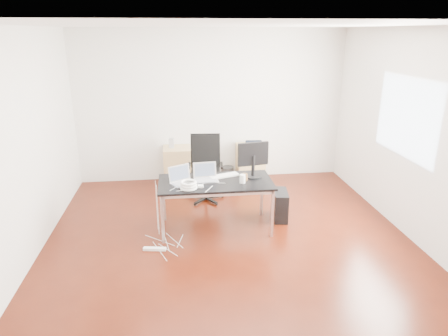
{
  "coord_description": "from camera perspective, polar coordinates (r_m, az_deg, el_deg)",
  "views": [
    {
      "loc": [
        -0.66,
        -4.89,
        2.73
      ],
      "look_at": [
        0.0,
        0.55,
        0.85
      ],
      "focal_mm": 32.0,
      "sensor_mm": 36.0,
      "label": 1
    }
  ],
  "objects": [
    {
      "name": "office_chair",
      "position": [
        6.72,
        -2.66,
        0.49
      ],
      "size": [
        0.52,
        0.54,
        1.08
      ],
      "rotation": [
        0.0,
        0.0,
        -0.09
      ],
      "color": "black",
      "rests_on": "ground"
    },
    {
      "name": "filing_cabinet_left",
      "position": [
        7.51,
        -6.66,
        0.32
      ],
      "size": [
        0.5,
        0.5,
        0.7
      ],
      "primitive_type": "cube",
      "color": "tan",
      "rests_on": "ground"
    },
    {
      "name": "power_strip",
      "position": [
        5.44,
        -9.87,
        -11.32
      ],
      "size": [
        0.31,
        0.11,
        0.04
      ],
      "primitive_type": "cube",
      "rotation": [
        0.0,
        0.0,
        -0.17
      ],
      "color": "white",
      "rests_on": "ground"
    },
    {
      "name": "pc_tower",
      "position": [
        6.17,
        8.06,
        -5.28
      ],
      "size": [
        0.27,
        0.48,
        0.44
      ],
      "primitive_type": "cube",
      "rotation": [
        0.0,
        0.0,
        -0.15
      ],
      "color": "black",
      "rests_on": "ground"
    },
    {
      "name": "cable_coil",
      "position": [
        5.36,
        -5.08,
        -2.45
      ],
      "size": [
        0.24,
        0.24,
        0.11
      ],
      "rotation": [
        0.0,
        0.0,
        0.18
      ],
      "color": "white",
      "rests_on": "desk"
    },
    {
      "name": "cup_white",
      "position": [
        5.55,
        2.67,
        -1.55
      ],
      "size": [
        0.09,
        0.09,
        0.12
      ],
      "primitive_type": "cylinder",
      "rotation": [
        0.0,
        0.0,
        0.17
      ],
      "color": "white",
      "rests_on": "desk"
    },
    {
      "name": "laptop_left",
      "position": [
        5.58,
        -6.04,
        -1.59
      ],
      "size": [
        0.41,
        0.38,
        0.23
      ],
      "rotation": [
        0.0,
        0.0,
        0.5
      ],
      "color": "silver",
      "rests_on": "desk"
    },
    {
      "name": "laptop_right",
      "position": [
        5.67,
        -2.63,
        -1.15
      ],
      "size": [
        0.35,
        0.28,
        0.23
      ],
      "rotation": [
        0.0,
        0.0,
        0.09
      ],
      "color": "silver",
      "rests_on": "desk"
    },
    {
      "name": "wastebasket",
      "position": [
        7.65,
        0.5,
        -0.85
      ],
      "size": [
        0.27,
        0.27,
        0.28
      ],
      "primitive_type": "cylinder",
      "rotation": [
        0.0,
        0.0,
        0.13
      ],
      "color": "black",
      "rests_on": "ground"
    },
    {
      "name": "desk",
      "position": [
        5.64,
        -1.22,
        -2.4
      ],
      "size": [
        1.6,
        0.8,
        0.73
      ],
      "color": "black",
      "rests_on": "ground"
    },
    {
      "name": "navy_garment",
      "position": [
        7.45,
        4.34,
        3.43
      ],
      "size": [
        0.31,
        0.26,
        0.09
      ],
      "primitive_type": "cube",
      "rotation": [
        0.0,
        0.0,
        -0.06
      ],
      "color": "black",
      "rests_on": "filing_cabinet_right"
    },
    {
      "name": "power_adapter",
      "position": [
        5.42,
        -3.42,
        -2.61
      ],
      "size": [
        0.08,
        0.08,
        0.03
      ],
      "primitive_type": "cube",
      "rotation": [
        0.0,
        0.0,
        -0.08
      ],
      "color": "white",
      "rests_on": "desk"
    },
    {
      "name": "filing_cabinet_right",
      "position": [
        7.63,
        3.76,
        0.72
      ],
      "size": [
        0.5,
        0.5,
        0.7
      ],
      "primitive_type": "cube",
      "color": "tan",
      "rests_on": "ground"
    },
    {
      "name": "keyboard",
      "position": [
        5.81,
        0.02,
        -1.1
      ],
      "size": [
        0.46,
        0.27,
        0.02
      ],
      "primitive_type": "cube",
      "rotation": [
        0.0,
        0.0,
        0.33
      ],
      "color": "white",
      "rests_on": "desk"
    },
    {
      "name": "monitor",
      "position": [
        5.74,
        4.18,
        1.47
      ],
      "size": [
        0.45,
        0.26,
        0.51
      ],
      "rotation": [
        0.0,
        0.0,
        0.18
      ],
      "color": "black",
      "rests_on": "desk"
    },
    {
      "name": "cup_brown",
      "position": [
        5.64,
        3.0,
        -1.31
      ],
      "size": [
        0.08,
        0.08,
        0.1
      ],
      "primitive_type": "cylinder",
      "rotation": [
        0.0,
        0.0,
        -0.01
      ],
      "color": "brown",
      "rests_on": "desk"
    },
    {
      "name": "speaker",
      "position": [
        7.4,
        -7.53,
        3.56
      ],
      "size": [
        0.1,
        0.09,
        0.18
      ],
      "primitive_type": "cube",
      "rotation": [
        0.0,
        0.0,
        -0.13
      ],
      "color": "#9E9E9E",
      "rests_on": "filing_cabinet_left"
    },
    {
      "name": "room_shell",
      "position": [
        5.12,
        1.15,
        3.9
      ],
      "size": [
        5.0,
        5.0,
        5.0
      ],
      "color": "#370F06",
      "rests_on": "ground"
    }
  ]
}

